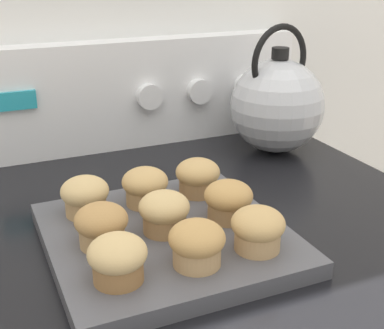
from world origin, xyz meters
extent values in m
cube|color=black|center=(0.00, 0.35, 0.92)|extent=(0.78, 0.67, 0.02)
cube|color=white|center=(0.00, 0.66, 1.03)|extent=(0.77, 0.05, 0.20)
cube|color=teal|center=(-0.17, 0.63, 1.05)|extent=(0.08, 0.01, 0.03)
cylinder|color=white|center=(0.07, 0.62, 1.03)|extent=(0.05, 0.02, 0.05)
cylinder|color=white|center=(0.17, 0.62, 1.03)|extent=(0.05, 0.02, 0.05)
cylinder|color=white|center=(0.27, 0.62, 1.03)|extent=(0.05, 0.02, 0.05)
cube|color=#4C4C51|center=(-0.04, 0.26, 0.94)|extent=(0.29, 0.29, 0.02)
cylinder|color=olive|center=(-0.12, 0.18, 0.97)|extent=(0.05, 0.05, 0.03)
ellipsoid|color=tan|center=(-0.12, 0.18, 0.99)|extent=(0.06, 0.06, 0.04)
cylinder|color=tan|center=(-0.03, 0.18, 0.97)|extent=(0.05, 0.05, 0.03)
ellipsoid|color=tan|center=(-0.03, 0.18, 0.99)|extent=(0.06, 0.06, 0.04)
cylinder|color=tan|center=(0.05, 0.18, 0.97)|extent=(0.05, 0.05, 0.03)
ellipsoid|color=tan|center=(0.05, 0.18, 0.99)|extent=(0.06, 0.06, 0.04)
cylinder|color=tan|center=(-0.12, 0.26, 0.97)|extent=(0.05, 0.05, 0.03)
ellipsoid|color=#B2844C|center=(-0.12, 0.26, 0.99)|extent=(0.06, 0.06, 0.04)
cylinder|color=#A37A4C|center=(-0.04, 0.26, 0.97)|extent=(0.05, 0.05, 0.03)
ellipsoid|color=tan|center=(-0.04, 0.26, 0.99)|extent=(0.06, 0.06, 0.04)
cylinder|color=#A37A4C|center=(0.05, 0.26, 0.97)|extent=(0.05, 0.05, 0.03)
ellipsoid|color=tan|center=(0.05, 0.26, 0.99)|extent=(0.06, 0.06, 0.04)
cylinder|color=tan|center=(-0.12, 0.35, 0.97)|extent=(0.05, 0.05, 0.03)
ellipsoid|color=tan|center=(-0.12, 0.35, 0.99)|extent=(0.06, 0.06, 0.04)
cylinder|color=tan|center=(-0.03, 0.35, 0.97)|extent=(0.05, 0.05, 0.03)
ellipsoid|color=tan|center=(-0.03, 0.35, 0.99)|extent=(0.06, 0.06, 0.04)
cylinder|color=#A37A4C|center=(0.05, 0.35, 0.97)|extent=(0.05, 0.05, 0.03)
ellipsoid|color=tan|center=(0.05, 0.35, 0.99)|extent=(0.06, 0.06, 0.04)
sphere|color=silver|center=(0.28, 0.51, 1.02)|extent=(0.17, 0.17, 0.17)
cylinder|color=black|center=(0.28, 0.51, 1.11)|extent=(0.03, 0.03, 0.02)
cone|color=silver|center=(0.36, 0.53, 1.04)|extent=(0.08, 0.05, 0.06)
torus|color=black|center=(0.28, 0.51, 1.10)|extent=(0.13, 0.04, 0.13)
camera|label=1|loc=(-0.25, -0.29, 1.28)|focal=50.00mm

